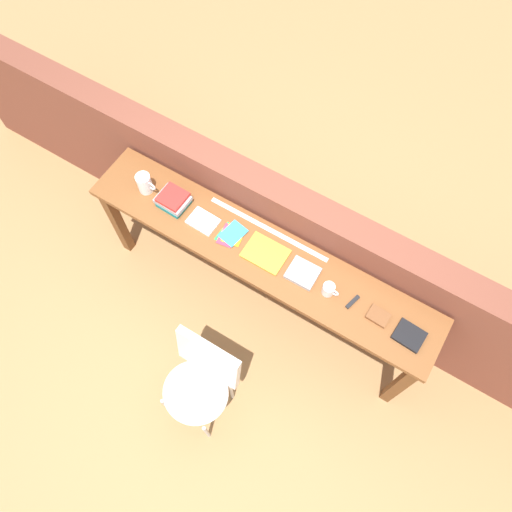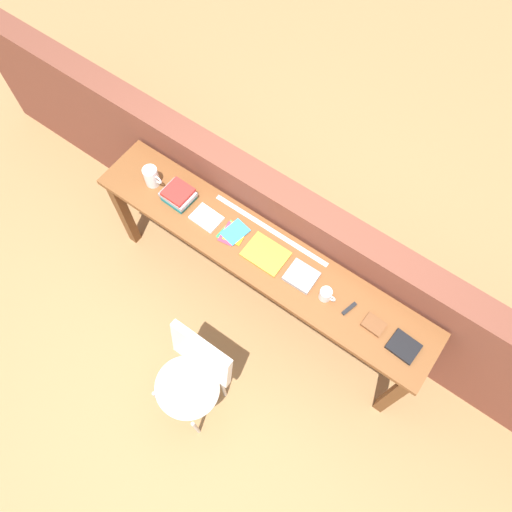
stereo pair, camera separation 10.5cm
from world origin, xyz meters
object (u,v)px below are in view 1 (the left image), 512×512
Objects in this scene: chair_white_moulded at (200,381)px; mug at (329,290)px; magazine_cycling at (203,221)px; book_repair_rightmost at (409,336)px; pitcher_white at (145,183)px; pamphlet_pile_colourful at (231,234)px; book_stack_leftmost at (173,200)px; multitool_folded at (353,302)px; book_open_centre at (266,253)px; leather_journal_brown at (378,316)px.

mug is at bearing 61.81° from chair_white_moulded.
magazine_cycling is 1.49m from book_repair_rightmost.
pamphlet_pile_colourful is (0.69, 0.00, -0.07)m from pitcher_white.
book_stack_leftmost is (0.23, 0.00, -0.03)m from pitcher_white.
magazine_cycling is 1.11m from multitool_folded.
pamphlet_pile_colourful is 1.28m from book_repair_rightmost.
chair_white_moulded is 1.10m from multitool_folded.
book_open_centre and multitool_folded have the same top height.
book_stack_leftmost reaches higher than mug.
book_stack_leftmost is at bearing 178.65° from magazine_cycling.
book_stack_leftmost is 1.19m from mug.
book_repair_rightmost is at bearing -1.37° from leather_journal_brown.
leather_journal_brown is (1.28, 0.01, 0.00)m from magazine_cycling.
mug is (0.44, 0.83, 0.40)m from chair_white_moulded.
book_open_centre is (0.95, 0.00, -0.07)m from pitcher_white.
mug reaches higher than pamphlet_pile_colourful.
multitool_folded is (1.58, -0.00, -0.07)m from pitcher_white.
multitool_folded is at bearing -0.75° from book_open_centre.
pitcher_white reaches higher than pamphlet_pile_colourful.
book_repair_rightmost is (1.28, -0.02, 0.01)m from pamphlet_pile_colourful.
pitcher_white is 1.06× the size of book_repair_rightmost.
book_stack_leftmost is 0.73m from book_open_centre.
magazine_cycling is 1.78× the size of mug.
book_open_centre is 0.63m from multitool_folded.
book_repair_rightmost is (1.01, -0.02, 0.00)m from book_open_centre.
pitcher_white is at bearing -179.15° from magazine_cycling.
book_open_centre is at bearing 91.78° from chair_white_moulded.
mug is 0.85× the size of leather_journal_brown.
book_stack_leftmost is at bearing 179.91° from pamphlet_pile_colourful.
mug is (1.42, -0.02, -0.03)m from pitcher_white.
pitcher_white is 0.67× the size of book_open_centre.
book_open_centre is 0.47m from mug.
book_stack_leftmost reaches higher than book_repair_rightmost.
pamphlet_pile_colourful is 1.91× the size of multitool_folded.
mug is 1.00× the size of multitool_folded.
book_open_centre is 1.58× the size of book_repair_rightmost.
pamphlet_pile_colourful is 0.27m from book_open_centre.
pamphlet_pile_colourful is (0.21, 0.01, -0.00)m from magazine_cycling.
pitcher_white reaches higher than chair_white_moulded.
book_repair_rightmost is (1.97, -0.02, -0.07)m from pitcher_white.
book_repair_rightmost reaches higher than multitool_folded.
chair_white_moulded is 0.97m from pamphlet_pile_colourful.
book_open_centre is (-0.03, 0.85, 0.36)m from chair_white_moulded.
pitcher_white is 1.67× the size of mug.
book_open_centre is (0.48, 0.01, -0.00)m from magazine_cycling.
chair_white_moulded is 4.25× the size of pamphlet_pile_colourful.
pitcher_white is at bearing -176.90° from book_repair_rightmost.
leather_journal_brown and book_repair_rightmost have the same top height.
book_stack_leftmost reaches higher than leather_journal_brown.
magazine_cycling is at bearing -3.39° from book_stack_leftmost.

